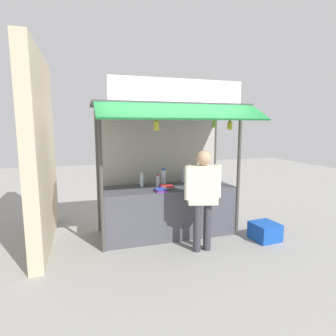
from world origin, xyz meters
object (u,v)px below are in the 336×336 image
(water_bottle_left, at_px, (158,181))
(magazine_stack_back_right, at_px, (167,187))
(magazine_stack_rear_center, at_px, (161,190))
(vendor_person, at_px, (203,191))
(banana_bunch_rightmost, at_px, (156,125))
(banana_bunch_leftmost, at_px, (214,123))
(water_bottle_center, at_px, (142,180))
(water_bottle_back_left, at_px, (163,177))
(banana_bunch_inner_right, at_px, (230,126))
(plastic_crate, at_px, (265,231))
(water_bottle_mid_left, at_px, (184,176))
(magazine_stack_front_left, at_px, (207,183))

(water_bottle_left, bearing_deg, magazine_stack_back_right, -55.36)
(magazine_stack_rear_center, distance_m, vendor_person, 0.75)
(vendor_person, bearing_deg, banana_bunch_rightmost, -10.81)
(water_bottle_left, distance_m, banana_bunch_leftmost, 1.45)
(water_bottle_center, distance_m, water_bottle_back_left, 0.43)
(banana_bunch_inner_right, bearing_deg, water_bottle_center, 153.75)
(banana_bunch_inner_right, height_order, plastic_crate, banana_bunch_inner_right)
(water_bottle_mid_left, relative_size, magazine_stack_rear_center, 1.09)
(water_bottle_left, relative_size, vendor_person, 0.14)
(water_bottle_mid_left, relative_size, water_bottle_back_left, 0.90)
(magazine_stack_front_left, bearing_deg, vendor_person, -118.80)
(magazine_stack_front_left, bearing_deg, plastic_crate, -42.96)
(water_bottle_left, relative_size, plastic_crate, 0.53)
(water_bottle_mid_left, distance_m, banana_bunch_leftmost, 1.32)
(magazine_stack_front_left, distance_m, magazine_stack_back_right, 0.79)
(banana_bunch_leftmost, bearing_deg, vendor_person, -135.62)
(banana_bunch_leftmost, distance_m, banana_bunch_rightmost, 0.98)
(magazine_stack_rear_center, distance_m, magazine_stack_back_right, 0.30)
(water_bottle_center, bearing_deg, water_bottle_mid_left, 9.24)
(water_bottle_mid_left, distance_m, vendor_person, 1.14)
(water_bottle_back_left, xyz_separation_m, banana_bunch_rightmost, (-0.32, -0.73, 0.96))
(banana_bunch_rightmost, bearing_deg, plastic_crate, -7.63)
(magazine_stack_front_left, bearing_deg, water_bottle_back_left, 162.47)
(water_bottle_mid_left, bearing_deg, banana_bunch_leftmost, -75.69)
(water_bottle_mid_left, xyz_separation_m, water_bottle_back_left, (-0.45, -0.09, 0.01))
(magazine_stack_rear_center, bearing_deg, water_bottle_center, 116.16)
(water_bottle_back_left, bearing_deg, water_bottle_mid_left, 11.31)
(water_bottle_back_left, relative_size, banana_bunch_rightmost, 1.02)
(magazine_stack_back_right, relative_size, banana_bunch_leftmost, 1.05)
(water_bottle_center, height_order, water_bottle_back_left, water_bottle_back_left)
(banana_bunch_inner_right, bearing_deg, magazine_stack_rear_center, 169.58)
(banana_bunch_leftmost, bearing_deg, water_bottle_center, 148.02)
(water_bottle_back_left, bearing_deg, magazine_stack_front_left, -17.53)
(water_bottle_mid_left, xyz_separation_m, magazine_stack_rear_center, (-0.65, -0.61, -0.11))
(water_bottle_mid_left, distance_m, magazine_stack_back_right, 0.60)
(water_bottle_back_left, distance_m, banana_bunch_leftmost, 1.40)
(water_bottle_back_left, xyz_separation_m, magazine_stack_front_left, (0.78, -0.24, -0.12))
(magazine_stack_back_right, xyz_separation_m, plastic_crate, (1.59, -0.71, -0.76))
(water_bottle_mid_left, height_order, magazine_stack_front_left, water_bottle_mid_left)
(magazine_stack_rear_center, xyz_separation_m, vendor_person, (0.53, -0.52, 0.06))
(magazine_stack_front_left, xyz_separation_m, banana_bunch_inner_right, (0.17, -0.49, 1.07))
(water_bottle_left, relative_size, banana_bunch_rightmost, 0.74)
(banana_bunch_inner_right, xyz_separation_m, plastic_crate, (0.62, -0.25, -1.83))
(magazine_stack_rear_center, distance_m, plastic_crate, 1.97)
(magazine_stack_front_left, distance_m, banana_bunch_inner_right, 1.19)
(banana_bunch_rightmost, distance_m, banana_bunch_inner_right, 1.27)
(water_bottle_center, xyz_separation_m, water_bottle_back_left, (0.43, 0.05, 0.03))
(magazine_stack_front_left, height_order, banana_bunch_inner_right, banana_bunch_inner_right)
(banana_bunch_leftmost, distance_m, vendor_person, 1.15)
(water_bottle_mid_left, xyz_separation_m, magazine_stack_front_left, (0.33, -0.33, -0.11))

